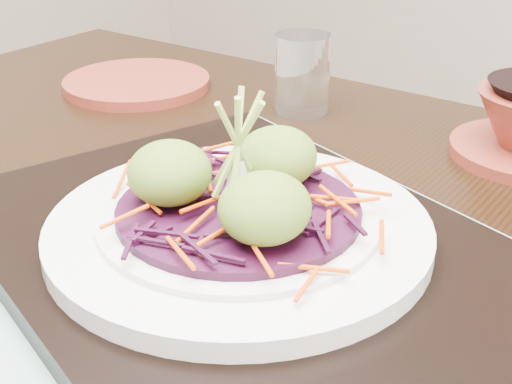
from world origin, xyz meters
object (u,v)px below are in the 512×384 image
Objects in this scene: dining_table at (248,340)px; serving_tray at (239,250)px; terracotta_side_plate at (137,83)px; white_plate at (239,227)px; water_glass at (302,74)px.

serving_tray is at bearing -62.22° from dining_table.
dining_table is 6.87× the size of terracotta_side_plate.
white_plate is 0.34m from water_glass.
terracotta_side_plate is at bearing 146.88° from dining_table.
serving_tray is (0.02, -0.04, 0.12)m from dining_table.
terracotta_side_plate reaches higher than dining_table.
dining_table is 14.10× the size of water_glass.
terracotta_side_plate is (-0.35, 0.21, 0.11)m from dining_table.
dining_table is 0.42m from terracotta_side_plate.
serving_tray is 2.32× the size of terracotta_side_plate.
dining_table is at bearing -62.60° from water_glass.
water_glass is (-0.14, 0.27, 0.15)m from dining_table.
terracotta_side_plate is 0.22m from water_glass.
serving_tray is at bearing 26.57° from white_plate.
dining_table is at bearing -30.45° from terracotta_side_plate.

